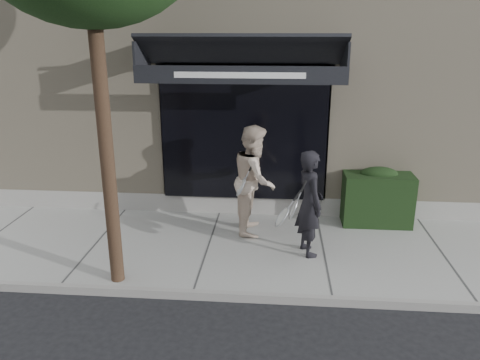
{
  "coord_description": "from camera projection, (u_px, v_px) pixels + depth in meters",
  "views": [
    {
      "loc": [
        -0.83,
        -7.41,
        3.75
      ],
      "look_at": [
        -1.5,
        0.6,
        1.14
      ],
      "focal_mm": 35.0,
      "sensor_mm": 36.0,
      "label": 1
    }
  ],
  "objects": [
    {
      "name": "sidewalk",
      "position": [
        323.0,
        252.0,
        8.1
      ],
      "size": [
        20.0,
        3.0,
        0.12
      ],
      "primitive_type": "cube",
      "color": "gray",
      "rests_on": "ground"
    },
    {
      "name": "curb",
      "position": [
        332.0,
        301.0,
        6.63
      ],
      "size": [
        20.0,
        0.1,
        0.14
      ],
      "primitive_type": "cube",
      "color": "gray",
      "rests_on": "ground"
    },
    {
      "name": "pedestrian_front",
      "position": [
        309.0,
        203.0,
        7.67
      ],
      "size": [
        0.87,
        0.94,
        1.79
      ],
      "color": "black",
      "rests_on": "sidewalk"
    },
    {
      "name": "pedestrian_back",
      "position": [
        255.0,
        179.0,
        8.53
      ],
      "size": [
        0.78,
        1.0,
        2.01
      ],
      "color": "beige",
      "rests_on": "sidewalk"
    },
    {
      "name": "building_facade",
      "position": [
        312.0,
        70.0,
        11.97
      ],
      "size": [
        14.3,
        8.04,
        5.64
      ],
      "color": "#B9A98D",
      "rests_on": "ground"
    },
    {
      "name": "ground",
      "position": [
        323.0,
        255.0,
        8.12
      ],
      "size": [
        80.0,
        80.0,
        0.0
      ],
      "primitive_type": "plane",
      "color": "black",
      "rests_on": "ground"
    },
    {
      "name": "hedge",
      "position": [
        377.0,
        197.0,
        9.01
      ],
      "size": [
        1.3,
        0.7,
        1.14
      ],
      "color": "black",
      "rests_on": "sidewalk"
    }
  ]
}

